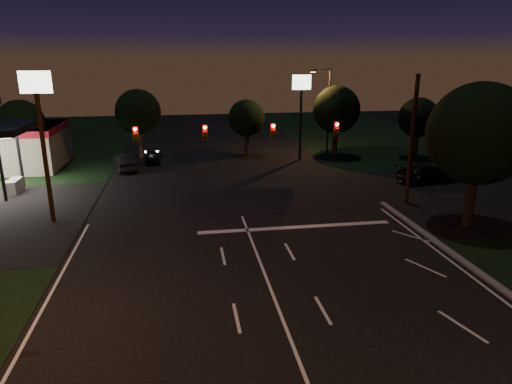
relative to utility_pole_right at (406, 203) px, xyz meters
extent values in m
plane|color=black|center=(-12.00, -15.00, 0.00)|extent=(140.00, 140.00, 0.00)
cube|color=black|center=(8.00, 1.00, 0.00)|extent=(20.00, 16.00, 0.02)
cube|color=silver|center=(-9.00, -3.50, 0.01)|extent=(12.00, 0.50, 0.01)
cylinder|color=black|center=(0.00, 0.00, 0.00)|extent=(0.30, 0.30, 9.00)
cylinder|color=black|center=(-24.00, 0.00, 0.00)|extent=(0.28, 0.28, 8.00)
cylinder|color=black|center=(-12.00, 0.00, 6.00)|extent=(24.00, 0.03, 0.03)
cylinder|color=black|center=(-12.00, 0.00, 6.50)|extent=(24.00, 0.02, 0.02)
cube|color=#3F3307|center=(-18.50, 0.00, 5.45)|extent=(0.32, 0.26, 1.00)
sphere|color=#FF0705|center=(-18.50, -0.16, 5.78)|extent=(0.22, 0.22, 0.22)
sphere|color=black|center=(-18.50, -0.16, 5.45)|extent=(0.20, 0.20, 0.20)
sphere|color=black|center=(-18.50, -0.16, 5.12)|extent=(0.20, 0.20, 0.20)
cube|color=#3F3307|center=(-14.20, 0.00, 5.45)|extent=(0.32, 0.26, 1.00)
sphere|color=#FF0705|center=(-14.20, -0.16, 5.78)|extent=(0.22, 0.22, 0.22)
sphere|color=black|center=(-14.20, -0.16, 5.45)|extent=(0.20, 0.20, 0.20)
sphere|color=black|center=(-14.20, -0.16, 5.12)|extent=(0.20, 0.20, 0.20)
cube|color=#3F3307|center=(-9.80, 0.00, 5.45)|extent=(0.32, 0.26, 1.00)
sphere|color=#FF0705|center=(-9.80, -0.16, 5.78)|extent=(0.22, 0.22, 0.22)
sphere|color=black|center=(-9.80, -0.16, 5.45)|extent=(0.20, 0.20, 0.20)
sphere|color=black|center=(-9.80, -0.16, 5.12)|extent=(0.20, 0.20, 0.20)
cube|color=#3F3307|center=(-5.50, 0.00, 5.45)|extent=(0.32, 0.26, 1.00)
sphere|color=#FF0705|center=(-5.50, -0.16, 5.78)|extent=(0.22, 0.22, 0.22)
sphere|color=black|center=(-5.50, -0.16, 5.45)|extent=(0.20, 0.20, 0.20)
sphere|color=black|center=(-5.50, -0.16, 5.12)|extent=(0.20, 0.20, 0.20)
cube|color=gray|center=(-28.50, 7.00, 0.55)|extent=(0.80, 2.00, 1.10)
cylinder|color=black|center=(-28.50, 5.00, 2.40)|extent=(0.24, 0.24, 4.80)
cylinder|color=black|center=(-28.50, 9.00, 2.40)|extent=(0.24, 0.24, 4.80)
cylinder|color=black|center=(-26.00, 7.00, 3.75)|extent=(0.24, 0.24, 7.50)
cube|color=white|center=(-26.00, 7.00, 8.30)|extent=(2.20, 0.30, 1.60)
cylinder|color=black|center=(-4.00, 15.00, 3.50)|extent=(0.24, 0.24, 7.00)
cube|color=white|center=(-4.00, 15.00, 7.70)|extent=(1.80, 0.30, 1.40)
cylinder|color=black|center=(-0.50, 17.00, 4.50)|extent=(0.20, 0.20, 9.00)
cylinder|color=black|center=(-1.40, 17.00, 8.80)|extent=(1.80, 0.12, 0.12)
cube|color=black|center=(-2.30, 17.00, 8.70)|extent=(0.60, 0.35, 0.22)
cube|color=orange|center=(-2.30, 17.00, 8.58)|extent=(0.45, 0.25, 0.04)
cylinder|color=black|center=(1.50, -5.00, 2.00)|extent=(0.60, 0.60, 4.00)
sphere|color=black|center=(1.50, -5.00, 5.76)|extent=(6.00, 6.00, 6.00)
sphere|color=black|center=(2.10, -4.55, 5.58)|extent=(4.50, 4.50, 4.50)
sphere|color=black|center=(0.90, -4.70, 5.62)|extent=(4.20, 4.20, 4.20)
cylinder|color=black|center=(-30.00, 15.00, 1.50)|extent=(0.49, 0.49, 3.00)
sphere|color=black|center=(-30.00, 15.00, 4.32)|extent=(4.20, 4.20, 4.20)
sphere|color=black|center=(-29.58, 15.32, 4.19)|extent=(3.15, 3.15, 3.15)
sphere|color=black|center=(-30.42, 15.21, 4.23)|extent=(2.94, 2.94, 2.94)
cylinder|color=black|center=(-20.00, 19.00, 1.62)|extent=(0.52, 0.52, 3.25)
sphere|color=black|center=(-20.00, 19.00, 4.68)|extent=(4.60, 4.60, 4.60)
sphere|color=black|center=(-19.54, 19.34, 4.54)|extent=(3.45, 3.45, 3.45)
sphere|color=black|center=(-20.46, 19.23, 4.58)|extent=(3.22, 3.22, 3.22)
cylinder|color=black|center=(-9.00, 18.00, 1.38)|extent=(0.47, 0.47, 2.75)
sphere|color=black|center=(-9.00, 18.00, 3.96)|extent=(3.80, 3.80, 3.80)
sphere|color=black|center=(-8.62, 18.28, 3.85)|extent=(2.85, 2.85, 2.85)
sphere|color=black|center=(-9.38, 18.19, 3.87)|extent=(2.66, 2.66, 2.66)
cylinder|color=black|center=(0.00, 16.00, 1.70)|extent=(0.53, 0.53, 3.40)
sphere|color=black|center=(0.00, 16.00, 4.90)|extent=(4.80, 4.80, 4.80)
sphere|color=black|center=(0.48, 16.36, 4.75)|extent=(3.60, 3.60, 3.60)
sphere|color=black|center=(-0.48, 16.24, 4.79)|extent=(3.36, 3.36, 3.36)
cylinder|color=black|center=(8.00, 14.00, 1.45)|extent=(0.48, 0.48, 2.90)
sphere|color=black|center=(8.00, 14.00, 4.18)|extent=(4.00, 4.00, 4.00)
sphere|color=black|center=(8.40, 14.30, 4.06)|extent=(3.00, 3.00, 3.00)
sphere|color=black|center=(7.60, 14.20, 4.09)|extent=(2.80, 2.80, 2.80)
imported|color=black|center=(-18.69, 16.25, 0.61)|extent=(1.76, 3.69, 1.22)
imported|color=black|center=(-21.00, 13.40, 0.76)|extent=(2.71, 4.85, 1.51)
imported|color=black|center=(4.42, 4.95, 0.78)|extent=(5.69, 3.02, 1.57)
camera|label=1|loc=(-15.60, -29.04, 10.07)|focal=32.00mm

